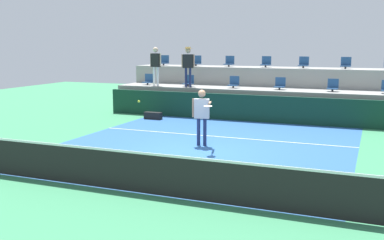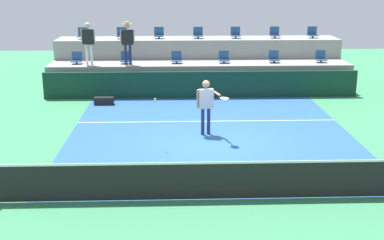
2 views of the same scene
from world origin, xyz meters
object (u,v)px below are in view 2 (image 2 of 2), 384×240
stadium_chair_lower_mid_left (176,58)px  stadium_chair_upper_left (122,34)px  stadium_chair_upper_far_right (312,33)px  tennis_ball (155,99)px  stadium_chair_lower_mid_right (224,58)px  equipment_bag (104,101)px  stadium_chair_upper_far_left (83,34)px  stadium_chair_upper_mid_right (236,33)px  stadium_chair_upper_mid_left (159,34)px  stadium_chair_upper_right (275,33)px  tennis_player (206,102)px  spectator_with_hat (127,38)px  stadium_chair_lower_far_left (77,59)px  stadium_chair_lower_left (126,58)px  stadium_chair_lower_far_right (321,57)px  stadium_chair_upper_center (198,34)px  spectator_leaning_on_rail (88,39)px  stadium_chair_lower_right (274,58)px

stadium_chair_lower_mid_left → stadium_chair_upper_left: 3.20m
stadium_chair_upper_far_right → tennis_ball: size_ratio=7.65×
stadium_chair_lower_mid_right → stadium_chair_upper_far_right: bearing=22.7°
stadium_chair_upper_left → equipment_bag: stadium_chair_upper_left is taller
stadium_chair_lower_mid_right → stadium_chair_upper_far_left: bearing=164.2°
stadium_chair_upper_mid_right → tennis_ball: stadium_chair_upper_mid_right is taller
stadium_chair_upper_mid_left → stadium_chair_upper_right: same height
stadium_chair_lower_mid_left → stadium_chair_upper_mid_left: bearing=113.6°
tennis_player → spectator_with_hat: bearing=116.3°
stadium_chair_lower_far_left → stadium_chair_lower_mid_right: same height
stadium_chair_lower_left → tennis_ball: (1.50, -7.55, 0.01)m
stadium_chair_lower_far_right → spectator_with_hat: bearing=-177.4°
stadium_chair_upper_center → tennis_ball: stadium_chair_upper_center is taller
stadium_chair_upper_right → stadium_chair_upper_mid_left: bearing=180.0°
stadium_chair_lower_mid_left → stadium_chair_upper_far_right: size_ratio=1.00×
stadium_chair_upper_mid_right → stadium_chair_upper_right: 1.83m
stadium_chair_upper_mid_left → spectator_leaning_on_rail: spectator_leaning_on_rail is taller
stadium_chair_upper_right → stadium_chair_upper_far_right: bearing=0.0°
stadium_chair_lower_mid_left → spectator_leaning_on_rail: 3.81m
stadium_chair_lower_mid_left → spectator_leaning_on_rail: spectator_leaning_on_rail is taller
stadium_chair_upper_far_left → equipment_bag: 4.84m
stadium_chair_upper_far_left → tennis_player: bearing=-57.6°
stadium_chair_lower_left → stadium_chair_upper_center: stadium_chair_upper_center is taller
equipment_bag → stadium_chair_lower_far_right: bearing=14.0°
stadium_chair_upper_center → equipment_bag: 6.06m
stadium_chair_upper_far_left → stadium_chair_upper_center: bearing=0.0°
spectator_leaning_on_rail → stadium_chair_upper_far_left: bearing=105.5°
stadium_chair_lower_far_left → spectator_leaning_on_rail: 1.13m
stadium_chair_lower_far_right → tennis_ball: size_ratio=7.65×
stadium_chair_upper_left → stadium_chair_upper_mid_right: (5.27, 0.00, 0.00)m
stadium_chair_lower_mid_left → stadium_chair_lower_far_right: 6.31m
spectator_leaning_on_rail → stadium_chair_lower_right: bearing=2.8°
stadium_chair_upper_right → stadium_chair_upper_far_right: 1.77m
tennis_ball → spectator_leaning_on_rail: bearing=112.8°
stadium_chair_lower_left → stadium_chair_lower_mid_right: size_ratio=1.00×
stadium_chair_lower_far_right → stadium_chair_upper_mid_right: size_ratio=1.00×
stadium_chair_lower_mid_right → spectator_with_hat: size_ratio=0.29×
stadium_chair_lower_mid_right → stadium_chair_lower_far_left: bearing=180.0°
stadium_chair_lower_left → stadium_chair_lower_mid_right: same height
stadium_chair_lower_right → tennis_ball: stadium_chair_lower_right is taller
stadium_chair_lower_left → stadium_chair_upper_right: stadium_chair_upper_right is taller
stadium_chair_lower_mid_right → tennis_player: size_ratio=0.29×
stadium_chair_upper_far_right → stadium_chair_upper_mid_right: bearing=180.0°
stadium_chair_lower_right → stadium_chair_upper_mid_left: 5.41m
stadium_chair_upper_left → equipment_bag: size_ratio=0.68×
stadium_chair_upper_far_left → stadium_chair_upper_left: size_ratio=1.00×
stadium_chair_lower_far_left → stadium_chair_lower_mid_right: size_ratio=1.00×
stadium_chair_upper_far_left → stadium_chair_upper_far_right: same height
stadium_chair_lower_far_right → equipment_bag: (-9.19, -2.29, -1.31)m
stadium_chair_lower_mid_left → stadium_chair_lower_far_right: same height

